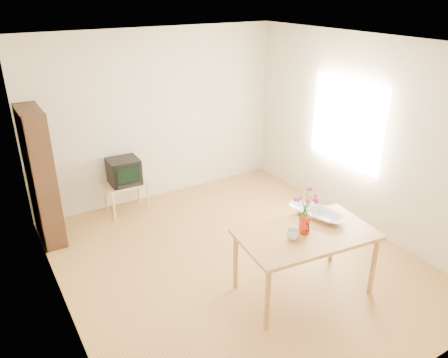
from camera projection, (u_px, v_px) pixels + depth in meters
room at (240, 163)px, 4.91m from camera, size 4.50×4.50×4.50m
table at (306, 239)px, 4.63m from camera, size 1.52×0.98×0.75m
tv_stand at (126, 187)px, 6.47m from camera, size 0.60×0.45×0.46m
bookshelf at (42, 181)px, 5.58m from camera, size 0.28×0.70×1.80m
pitcher at (304, 225)px, 4.57m from camera, size 0.13×0.21×0.20m
flowers at (306, 203)px, 4.46m from camera, size 0.22×0.22×0.32m
mug at (293, 235)px, 4.46m from camera, size 0.19×0.19×0.11m
bowl at (318, 200)px, 4.84m from camera, size 0.54×0.54×0.42m
teacup_a at (315, 204)px, 4.84m from camera, size 0.10×0.10×0.07m
teacup_b at (319, 201)px, 4.90m from camera, size 0.08×0.08×0.06m
television at (124, 171)px, 6.38m from camera, size 0.44×0.41×0.38m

